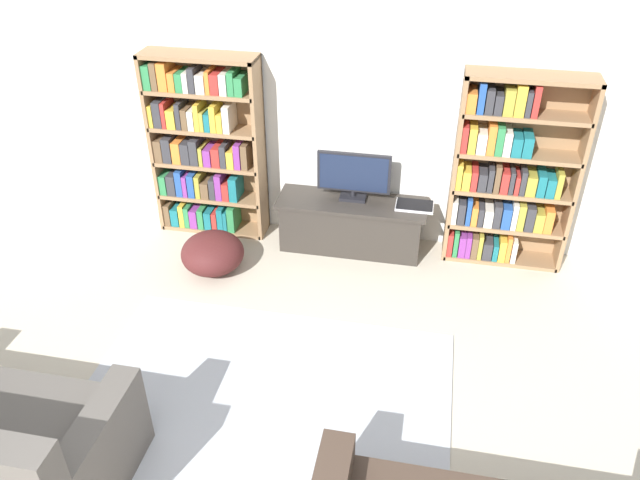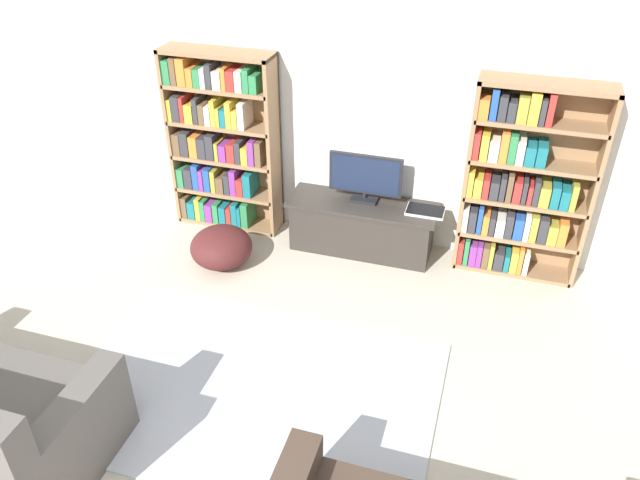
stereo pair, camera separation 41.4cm
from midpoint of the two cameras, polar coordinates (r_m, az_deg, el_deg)
wall_back at (r=5.64m, az=5.66°, el=12.02°), size 8.80×0.06×2.60m
bookshelf_left at (r=6.01m, az=-7.11°, el=8.81°), size 1.05×0.30×1.74m
bookshelf_right at (r=5.58m, az=19.91°, el=4.69°), size 1.05×0.30×1.74m
tv_stand at (r=5.83m, az=5.88°, el=1.20°), size 1.37×0.45×0.49m
television at (r=5.64m, az=6.28°, el=5.68°), size 0.67×0.16×0.45m
laptop at (r=5.65m, az=11.69°, el=2.57°), size 0.34×0.22×0.03m
area_rug at (r=4.55m, az=-3.56°, el=-13.67°), size 2.58×1.76×0.02m
beanbag_ottoman at (r=5.68m, az=-6.96°, el=-0.71°), size 0.56×0.56×0.35m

